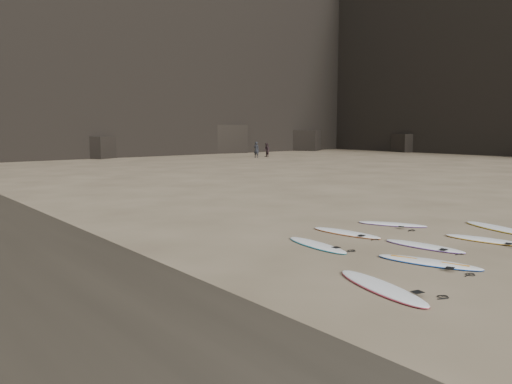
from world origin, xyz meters
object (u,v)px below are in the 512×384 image
Objects in this scene: surfboard_0 at (381,287)px; surfboard_7 at (392,224)px; surfboard_4 at (499,228)px; surfboard_2 at (424,246)px; surfboard_3 at (488,240)px; surfboard_5 at (317,245)px; surfboard_6 at (346,233)px; surfboard_1 at (429,262)px; person_a at (256,150)px; person_b at (267,150)px.

surfboard_7 is at bearing 48.08° from surfboard_0.
surfboard_4 is at bearing -81.01° from surfboard_7.
surfboard_3 is at bearing -27.82° from surfboard_2.
surfboard_5 is at bearing 78.21° from surfboard_0.
surfboard_4 is at bearing -39.43° from surfboard_6.
surfboard_1 is 1.07× the size of surfboard_5.
surfboard_2 is at bearing -35.72° from surfboard_5.
surfboard_2 is (3.83, 1.44, -0.01)m from surfboard_0.
surfboard_1 reaches higher than surfboard_5.
person_a is (22.75, 31.96, 0.82)m from surfboard_6.
surfboard_1 is 1.71m from surfboard_2.
person_a is (26.27, 35.88, 0.82)m from surfboard_0.
surfboard_4 reaches higher than surfboard_7.
surfboard_0 is 1.09× the size of surfboard_3.
surfboard_4 reaches higher than surfboard_6.
surfboard_0 is 1.15× the size of surfboard_2.
surfboard_2 is 1.01× the size of surfboard_7.
surfboard_0 is 1.69× the size of person_b.
surfboard_6 is at bearing 22.22° from surfboard_5.
person_a reaches higher than surfboard_7.
surfboard_2 and surfboard_7 have the same top height.
surfboard_6 is at bearing 114.65° from surfboard_3.
person_b is at bearing 76.40° from surfboard_4.
surfboard_1 is 0.95× the size of surfboard_4.
person_b is (22.02, 32.09, 0.73)m from surfboard_7.
surfboard_7 is at bearing -8.94° from surfboard_6.
surfboard_0 is at bearing -110.03° from surfboard_5.
surfboard_0 reaches higher than surfboard_1.
person_a is at bearing 49.73° from surfboard_2.
surfboard_0 is at bearing -154.62° from surfboard_4.
surfboard_1 reaches higher than surfboard_6.
surfboard_3 is (3.42, 0.23, -0.00)m from surfboard_1.
surfboard_6 is (3.53, 3.92, -0.00)m from surfboard_0.
surfboard_7 is at bearing 12.67° from surfboard_5.
surfboard_6 is 40.20m from person_b.
surfboard_0 is 4.10m from surfboard_2.
surfboard_1 is at bearing 24.65° from surfboard_0.
surfboard_2 is at bearing 18.13° from surfboard_1.
surfboard_5 reaches higher than surfboard_2.
surfboard_3 is at bearing -26.64° from surfboard_5.
person_b reaches higher than surfboard_7.
surfboard_3 is 0.91× the size of surfboard_4.
surfboard_5 is 40.77m from person_a.
surfboard_1 is 3.64m from surfboard_6.
surfboard_5 is (-2.17, 1.95, 0.00)m from surfboard_2.
surfboard_5 is at bearing 130.90° from surfboard_2.
person_b reaches higher than surfboard_3.
person_b is (25.36, 35.51, 0.73)m from surfboard_1.
person_b reaches higher than surfboard_0.
surfboard_7 is (5.79, 3.85, -0.01)m from surfboard_0.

